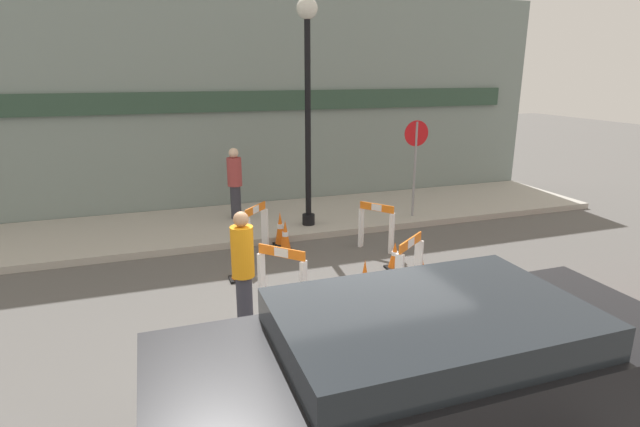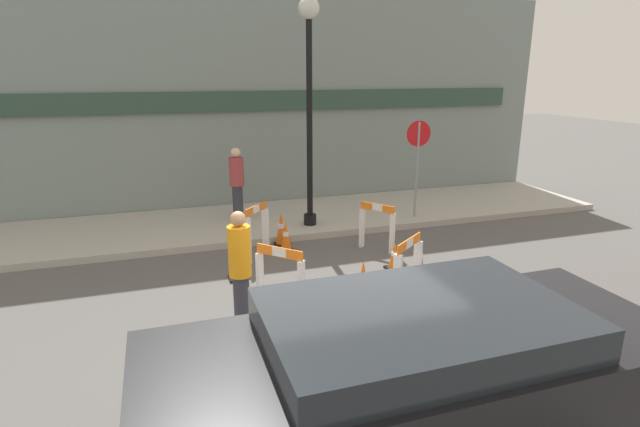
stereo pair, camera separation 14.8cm
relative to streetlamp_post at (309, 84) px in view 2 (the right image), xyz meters
The scene contains 18 objects.
ground_plane 6.26m from the streetlamp_post, 104.95° to the right, with size 60.00×60.00×0.00m, color #565451.
sidewalk_slab 3.59m from the streetlamp_post, 148.03° to the left, with size 18.00×3.03×0.15m.
storefront_facade 2.85m from the streetlamp_post, 119.37° to the left, with size 18.00×0.22×5.50m.
streetlamp_post is the anchor object (origin of this frame).
stop_sign 3.05m from the streetlamp_post, ahead, with size 0.60×0.06×2.29m.
barricade_0 4.77m from the streetlamp_post, 83.72° to the right, with size 0.73×0.60×1.02m.
barricade_1 3.35m from the streetlamp_post, 61.51° to the right, with size 0.56×0.68×0.98m.
barricade_2 3.38m from the streetlamp_post, 137.98° to the right, with size 0.59×0.63×1.07m.
barricade_3 4.82m from the streetlamp_post, 113.67° to the right, with size 0.65×0.67×1.02m.
traffic_cone_0 4.41m from the streetlamp_post, 69.88° to the right, with size 0.30×0.30×0.59m.
traffic_cone_1 3.30m from the streetlamp_post, 126.03° to the right, with size 0.30×0.30×0.68m.
traffic_cone_2 4.79m from the streetlamp_post, 94.41° to the right, with size 0.30×0.30×0.71m.
traffic_cone_3 4.32m from the streetlamp_post, 131.93° to the right, with size 0.30×0.30×0.47m.
traffic_cone_4 4.15m from the streetlamp_post, 73.95° to the right, with size 0.30×0.30×0.53m.
traffic_cone_5 3.14m from the streetlamp_post, 138.95° to the right, with size 0.30×0.30×0.73m.
person_worker 5.23m from the streetlamp_post, 118.80° to the right, with size 0.44×0.44×1.76m.
person_pedestrian 2.86m from the streetlamp_post, 144.44° to the left, with size 0.42×0.42×1.68m.
parked_car_1 7.86m from the streetlamp_post, 100.69° to the right, with size 4.31×1.84×1.80m.
Camera 2 is at (-1.83, -5.30, 3.54)m, focal length 28.00 mm.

